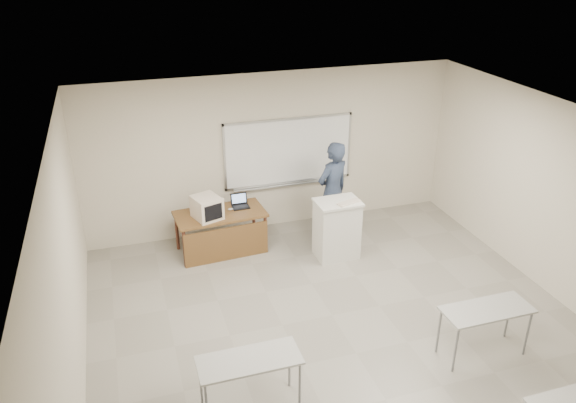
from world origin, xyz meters
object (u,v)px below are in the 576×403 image
object	(u,v)px
keyboard	(349,202)
laptop	(240,203)
presenter	(332,192)
crt_monitor	(206,208)
podium	(337,229)
mouse	(230,209)
instructor_desk	(222,225)
whiteboard	(289,152)

from	to	relation	value
keyboard	laptop	bearing A→B (deg)	129.08
presenter	crt_monitor	bearing A→B (deg)	-23.21
presenter	podium	bearing A→B (deg)	53.76
laptop	mouse	bearing A→B (deg)	-153.72
keyboard	presenter	size ratio (longest dim) A/B	0.23
crt_monitor	mouse	size ratio (longest dim) A/B	5.03
crt_monitor	laptop	size ratio (longest dim) A/B	1.60
instructor_desk	laptop	distance (m)	0.54
instructor_desk	crt_monitor	size ratio (longest dim) A/B	3.27
whiteboard	keyboard	distance (m)	1.73
instructor_desk	podium	size ratio (longest dim) A/B	1.47
laptop	whiteboard	bearing A→B (deg)	24.59
instructor_desk	presenter	size ratio (longest dim) A/B	0.83
crt_monitor	whiteboard	bearing A→B (deg)	6.21
whiteboard	keyboard	world-z (taller)	whiteboard
whiteboard	mouse	world-z (taller)	whiteboard
podium	presenter	bearing A→B (deg)	74.98
whiteboard	presenter	size ratio (longest dim) A/B	1.31
whiteboard	podium	xyz separation A→B (m)	(0.41, -1.47, -0.95)
crt_monitor	keyboard	world-z (taller)	crt_monitor
mouse	podium	bearing A→B (deg)	-42.84
whiteboard	mouse	distance (m)	1.59
presenter	laptop	bearing A→B (deg)	-33.12
whiteboard	laptop	xyz separation A→B (m)	(-1.08, -0.51, -0.68)
mouse	instructor_desk	bearing A→B (deg)	-157.08
crt_monitor	mouse	distance (m)	0.51
presenter	whiteboard	bearing A→B (deg)	-77.85
presenter	instructor_desk	bearing A→B (deg)	-23.68
instructor_desk	podium	world-z (taller)	podium
instructor_desk	whiteboard	bearing A→B (deg)	23.95
whiteboard	mouse	bearing A→B (deg)	-154.18
podium	laptop	xyz separation A→B (m)	(-1.49, 0.95, 0.27)
whiteboard	mouse	xyz separation A→B (m)	(-1.28, -0.62, -0.71)
podium	laptop	bearing A→B (deg)	146.34
whiteboard	laptop	distance (m)	1.37
laptop	keyboard	distance (m)	1.98
keyboard	instructor_desk	bearing A→B (deg)	140.68
keyboard	presenter	distance (m)	0.77
instructor_desk	keyboard	distance (m)	2.25
whiteboard	presenter	distance (m)	1.14
keyboard	mouse	bearing A→B (deg)	134.48
podium	crt_monitor	size ratio (longest dim) A/B	2.22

